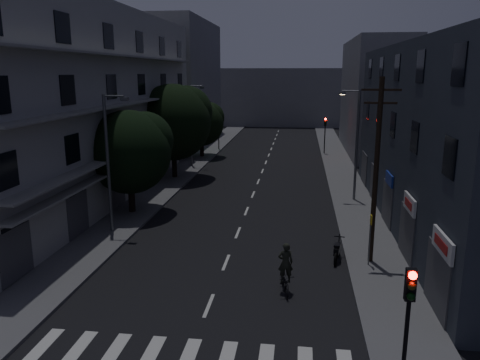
% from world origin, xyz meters
% --- Properties ---
extents(ground, '(160.00, 160.00, 0.00)m').
position_xyz_m(ground, '(0.00, 25.00, 0.00)').
color(ground, black).
rests_on(ground, ground).
extents(sidewalk_left, '(3.00, 90.00, 0.15)m').
position_xyz_m(sidewalk_left, '(-7.50, 25.00, 0.07)').
color(sidewalk_left, '#565659').
rests_on(sidewalk_left, ground).
extents(sidewalk_right, '(3.00, 90.00, 0.15)m').
position_xyz_m(sidewalk_right, '(7.50, 25.00, 0.07)').
color(sidewalk_right, '#565659').
rests_on(sidewalk_right, ground).
extents(lane_markings, '(0.15, 60.50, 0.01)m').
position_xyz_m(lane_markings, '(0.00, 31.25, 0.01)').
color(lane_markings, beige).
rests_on(lane_markings, ground).
extents(building_left, '(7.00, 36.00, 14.00)m').
position_xyz_m(building_left, '(-11.98, 18.00, 6.99)').
color(building_left, '#A1A09C').
rests_on(building_left, ground).
extents(building_right, '(6.19, 28.00, 11.00)m').
position_xyz_m(building_right, '(11.99, 14.00, 5.50)').
color(building_right, '#2B313B').
rests_on(building_right, ground).
extents(building_far_left, '(6.00, 20.00, 16.00)m').
position_xyz_m(building_far_left, '(-12.00, 48.00, 8.00)').
color(building_far_left, slate).
rests_on(building_far_left, ground).
extents(building_far_right, '(6.00, 20.00, 13.00)m').
position_xyz_m(building_far_right, '(12.00, 42.00, 6.50)').
color(building_far_right, slate).
rests_on(building_far_right, ground).
extents(building_far_end, '(24.00, 8.00, 10.00)m').
position_xyz_m(building_far_end, '(0.00, 70.00, 5.00)').
color(building_far_end, slate).
rests_on(building_far_end, ground).
extents(tree_near, '(5.53, 5.53, 6.82)m').
position_xyz_m(tree_near, '(-7.57, 14.05, 4.42)').
color(tree_near, black).
rests_on(tree_near, sidewalk_left).
extents(tree_mid, '(6.70, 6.70, 8.24)m').
position_xyz_m(tree_mid, '(-7.52, 24.90, 5.30)').
color(tree_mid, black).
rests_on(tree_mid, sidewalk_left).
extents(tree_far, '(4.93, 4.93, 6.10)m').
position_xyz_m(tree_far, '(-7.31, 35.69, 3.97)').
color(tree_far, black).
rests_on(tree_far, sidewalk_left).
extents(traffic_signal_near, '(0.28, 0.37, 4.10)m').
position_xyz_m(traffic_signal_near, '(6.56, -3.23, 3.10)').
color(traffic_signal_near, black).
rests_on(traffic_signal_near, sidewalk_right).
extents(traffic_signal_far_right, '(0.28, 0.37, 4.10)m').
position_xyz_m(traffic_signal_far_right, '(6.35, 39.13, 3.10)').
color(traffic_signal_far_right, black).
rests_on(traffic_signal_far_right, sidewalk_right).
extents(traffic_signal_far_left, '(0.28, 0.37, 4.10)m').
position_xyz_m(traffic_signal_far_left, '(-6.30, 40.55, 3.10)').
color(traffic_signal_far_left, black).
rests_on(traffic_signal_far_left, sidewalk_left).
extents(street_lamp_left_near, '(1.51, 0.25, 8.00)m').
position_xyz_m(street_lamp_left_near, '(-7.27, 9.95, 4.60)').
color(street_lamp_left_near, '#585C60').
rests_on(street_lamp_left_near, sidewalk_left).
extents(street_lamp_right, '(1.51, 0.25, 8.00)m').
position_xyz_m(street_lamp_right, '(7.50, 19.05, 4.60)').
color(street_lamp_right, '#5B5D63').
rests_on(street_lamp_right, sidewalk_right).
extents(street_lamp_left_far, '(1.51, 0.25, 8.00)m').
position_xyz_m(street_lamp_left_far, '(-7.16, 30.25, 4.60)').
color(street_lamp_left_far, slate).
rests_on(street_lamp_left_far, sidewalk_left).
extents(utility_pole, '(1.80, 0.24, 9.00)m').
position_xyz_m(utility_pole, '(7.17, 7.29, 4.87)').
color(utility_pole, black).
rests_on(utility_pole, sidewalk_right).
extents(bus_stop_sign, '(0.06, 0.35, 2.52)m').
position_xyz_m(bus_stop_sign, '(7.01, 6.78, 1.89)').
color(bus_stop_sign, '#595B60').
rests_on(bus_stop_sign, sidewalk_right).
extents(motorcycle, '(0.65, 1.91, 1.24)m').
position_xyz_m(motorcycle, '(5.55, 7.45, 0.49)').
color(motorcycle, black).
rests_on(motorcycle, ground).
extents(cyclist, '(0.93, 1.87, 2.27)m').
position_xyz_m(cyclist, '(3.05, 3.61, 0.76)').
color(cyclist, black).
rests_on(cyclist, ground).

